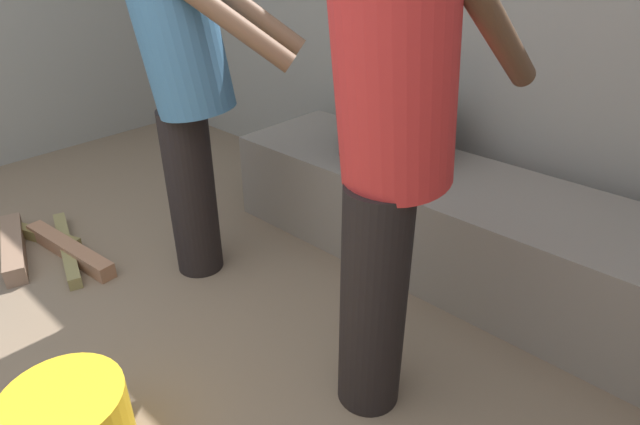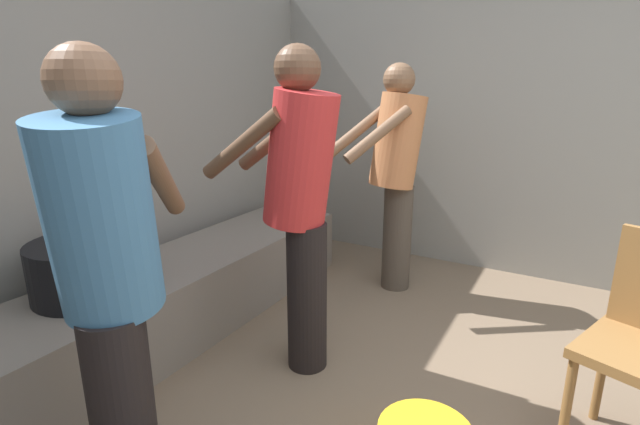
# 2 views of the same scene
# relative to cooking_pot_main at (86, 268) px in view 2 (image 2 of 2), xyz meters

# --- Properties ---
(block_enclosure_rear) EXTENTS (5.13, 0.20, 2.15)m
(block_enclosure_rear) POSITION_rel_cooking_pot_main_xyz_m (0.03, 0.48, 0.51)
(block_enclosure_rear) COLOR gray
(block_enclosure_rear) RESTS_ON ground_plane
(block_enclosure_right) EXTENTS (0.20, 5.36, 2.15)m
(block_enclosure_right) POSITION_rel_cooking_pot_main_xyz_m (2.49, -2.11, 0.51)
(block_enclosure_right) COLOR gray
(block_enclosure_right) RESTS_ON ground_plane
(hearth_ledge) EXTENTS (2.55, 0.60, 0.43)m
(hearth_ledge) POSITION_rel_cooking_pot_main_xyz_m (0.57, -0.04, -0.35)
(hearth_ledge) COLOR slate
(hearth_ledge) RESTS_ON ground_plane
(cooking_pot_main) EXTENTS (0.50, 0.50, 0.72)m
(cooking_pot_main) POSITION_rel_cooking_pot_main_xyz_m (0.00, 0.00, 0.00)
(cooking_pot_main) COLOR black
(cooking_pot_main) RESTS_ON hearth_ledge
(cook_in_blue_shirt) EXTENTS (0.70, 0.64, 1.52)m
(cook_in_blue_shirt) POSITION_rel_cooking_pot_main_xyz_m (-0.42, -0.79, 0.30)
(cook_in_blue_shirt) COLOR black
(cook_in_blue_shirt) RESTS_ON ground_plane
(cook_in_red_shirt) EXTENTS (0.34, 0.66, 1.58)m
(cook_in_red_shirt) POSITION_rel_cooking_pot_main_xyz_m (0.57, -0.85, 0.34)
(cook_in_red_shirt) COLOR black
(cook_in_red_shirt) RESTS_ON ground_plane
(cook_in_orange_shirt) EXTENTS (0.71, 0.65, 1.54)m
(cook_in_orange_shirt) POSITION_rel_cooking_pot_main_xyz_m (1.69, -0.91, 0.32)
(cook_in_orange_shirt) COLOR #4C4238
(cook_in_orange_shirt) RESTS_ON ground_plane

